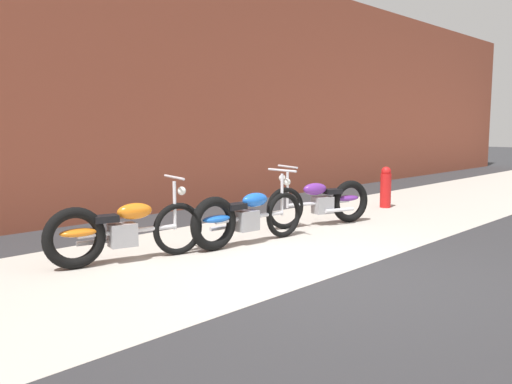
{
  "coord_description": "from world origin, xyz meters",
  "views": [
    {
      "loc": [
        -4.7,
        -3.32,
        1.65
      ],
      "look_at": [
        0.58,
        1.71,
        0.75
      ],
      "focal_mm": 37.32,
      "sensor_mm": 36.0,
      "label": 1
    }
  ],
  "objects_px": {
    "motorcycle_blue": "(242,217)",
    "fire_hydrant": "(386,187)",
    "motorcycle_orange": "(116,231)",
    "motorcycle_purple": "(327,201)"
  },
  "relations": [
    {
      "from": "motorcycle_orange",
      "to": "motorcycle_blue",
      "type": "xyz_separation_m",
      "value": [
        1.74,
        -0.4,
        0.0
      ]
    },
    {
      "from": "motorcycle_blue",
      "to": "motorcycle_purple",
      "type": "relative_size",
      "value": 1.04
    },
    {
      "from": "motorcycle_blue",
      "to": "motorcycle_purple",
      "type": "distance_m",
      "value": 2.09
    },
    {
      "from": "motorcycle_purple",
      "to": "fire_hydrant",
      "type": "bearing_deg",
      "value": -154.94
    },
    {
      "from": "motorcycle_orange",
      "to": "motorcycle_blue",
      "type": "height_order",
      "value": "same"
    },
    {
      "from": "fire_hydrant",
      "to": "motorcycle_orange",
      "type": "bearing_deg",
      "value": 179.37
    },
    {
      "from": "motorcycle_blue",
      "to": "fire_hydrant",
      "type": "relative_size",
      "value": 2.39
    },
    {
      "from": "motorcycle_purple",
      "to": "fire_hydrant",
      "type": "distance_m",
      "value": 2.4
    },
    {
      "from": "fire_hydrant",
      "to": "motorcycle_purple",
      "type": "bearing_deg",
      "value": -173.81
    },
    {
      "from": "motorcycle_purple",
      "to": "fire_hydrant",
      "type": "height_order",
      "value": "motorcycle_purple"
    }
  ]
}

